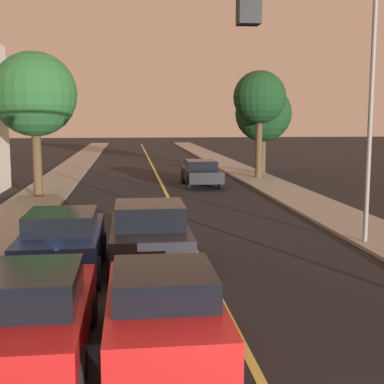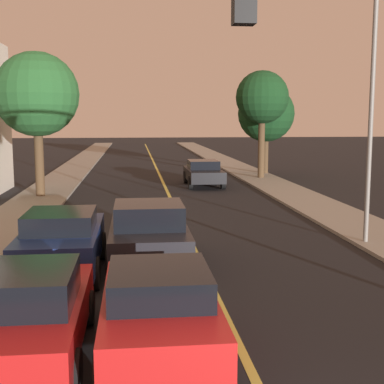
{
  "view_description": "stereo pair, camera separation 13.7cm",
  "coord_description": "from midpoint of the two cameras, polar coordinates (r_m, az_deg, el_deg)",
  "views": [
    {
      "loc": [
        -1.84,
        -4.12,
        3.77
      ],
      "look_at": [
        0.0,
        11.4,
        1.6
      ],
      "focal_mm": 50.0,
      "sensor_mm": 36.0,
      "label": 1
    },
    {
      "loc": [
        -1.7,
        -4.14,
        3.77
      ],
      "look_at": [
        0.0,
        11.4,
        1.6
      ],
      "focal_mm": 50.0,
      "sensor_mm": 36.0,
      "label": 2
    }
  ],
  "objects": [
    {
      "name": "tree_right_far",
      "position": [
        35.87,
        7.51,
        8.27
      ],
      "size": [
        3.71,
        3.71,
        5.8
      ],
      "color": "#4C3823",
      "rests_on": "ground"
    },
    {
      "name": "road_surface",
      "position": [
        40.35,
        -4.22,
        2.53
      ],
      "size": [
        9.58,
        80.0,
        0.01
      ],
      "color": "black",
      "rests_on": "ground"
    },
    {
      "name": "tree_left_far",
      "position": [
        26.08,
        -16.6,
        9.91
      ],
      "size": [
        3.9,
        3.9,
        6.69
      ],
      "color": "#4C3823",
      "rests_on": "ground"
    },
    {
      "name": "car_near_lane_second",
      "position": [
        13.81,
        -4.83,
        -4.39
      ],
      "size": [
        2.08,
        4.05,
        1.64
      ],
      "color": "black",
      "rests_on": "ground"
    },
    {
      "name": "car_outer_lane_front",
      "position": [
        8.96,
        -17.53,
        -12.18
      ],
      "size": [
        1.96,
        4.04,
        1.48
      ],
      "color": "red",
      "rests_on": "ground"
    },
    {
      "name": "car_far_oncoming",
      "position": [
        29.75,
        0.86,
        2.09
      ],
      "size": [
        1.97,
        4.4,
        1.43
      ],
      "rotation": [
        0.0,
        0.0,
        3.14
      ],
      "color": "black",
      "rests_on": "ground"
    },
    {
      "name": "streetlamp_right",
      "position": [
        16.29,
        16.87,
        11.95
      ],
      "size": [
        2.15,
        0.36,
        7.66
      ],
      "color": "slate",
      "rests_on": "ground"
    },
    {
      "name": "car_near_lane_front",
      "position": [
        8.6,
        -3.55,
        -12.48
      ],
      "size": [
        1.87,
        3.97,
        1.49
      ],
      "color": "red",
      "rests_on": "ground"
    },
    {
      "name": "sidewalk_right",
      "position": [
        41.05,
        4.24,
        2.7
      ],
      "size": [
        2.5,
        80.0,
        0.12
      ],
      "color": "gray",
      "rests_on": "ground"
    },
    {
      "name": "sidewalk_left",
      "position": [
        40.53,
        -12.79,
        2.46
      ],
      "size": [
        2.5,
        80.0,
        0.12
      ],
      "color": "gray",
      "rests_on": "ground"
    },
    {
      "name": "tree_right_near",
      "position": [
        33.19,
        7.11,
        9.91
      ],
      "size": [
        3.22,
        3.22,
        6.51
      ],
      "color": "#4C3823",
      "rests_on": "ground"
    },
    {
      "name": "car_outer_lane_second",
      "position": [
        13.27,
        -13.9,
        -5.12
      ],
      "size": [
        1.92,
        4.12,
        1.58
      ],
      "color": "navy",
      "rests_on": "ground"
    }
  ]
}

